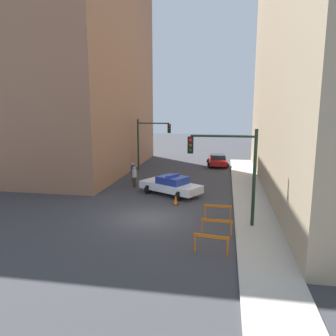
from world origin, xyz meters
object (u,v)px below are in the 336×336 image
at_px(police_car, 171,185).
at_px(barrier_back, 218,210).
at_px(traffic_light_near, 232,163).
at_px(pedestrian_corner, 133,172).
at_px(pedestrian_crossing, 134,177).
at_px(barrier_mid, 217,225).
at_px(traffic_light_far, 149,137).
at_px(parked_car_near, 217,160).
at_px(traffic_cone, 176,200).
at_px(barrier_front, 211,241).

bearing_deg(police_car, barrier_back, -114.81).
relative_size(traffic_light_near, police_car, 1.04).
bearing_deg(pedestrian_corner, pedestrian_crossing, -161.14).
xyz_separation_m(pedestrian_crossing, pedestrian_corner, (-0.71, 2.01, 0.00)).
distance_m(police_car, barrier_back, 6.11).
height_order(pedestrian_crossing, pedestrian_corner, same).
distance_m(traffic_light_near, police_car, 7.75).
bearing_deg(barrier_mid, police_car, 115.59).
distance_m(traffic_light_far, barrier_mid, 18.10).
bearing_deg(traffic_light_near, parked_car_near, 93.70).
distance_m(police_car, pedestrian_crossing, 3.77).
height_order(traffic_light_far, traffic_cone, traffic_light_far).
bearing_deg(traffic_light_near, barrier_mid, -113.38).
height_order(pedestrian_crossing, traffic_cone, pedestrian_crossing).
relative_size(barrier_back, traffic_cone, 2.44).
distance_m(barrier_front, barrier_mid, 2.10).
bearing_deg(barrier_front, police_car, 109.55).
xyz_separation_m(pedestrian_crossing, barrier_front, (6.69, -11.32, -0.24)).
bearing_deg(parked_car_near, traffic_light_near, -91.12).
distance_m(pedestrian_corner, barrier_mid, 13.56).
bearing_deg(barrier_back, pedestrian_corner, 130.81).
xyz_separation_m(parked_car_near, pedestrian_crossing, (-6.37, -10.76, 0.19)).
distance_m(police_car, barrier_front, 10.11).
height_order(traffic_light_far, police_car, traffic_light_far).
bearing_deg(police_car, barrier_front, -130.82).
bearing_deg(barrier_mid, traffic_cone, 119.48).
xyz_separation_m(traffic_light_far, traffic_cone, (4.50, -11.28, -3.08)).
xyz_separation_m(traffic_light_near, police_car, (-4.25, 5.84, -2.81)).
bearing_deg(traffic_cone, police_car, 106.65).
height_order(traffic_light_near, traffic_cone, traffic_light_near).
bearing_deg(barrier_front, barrier_back, 87.85).
bearing_deg(police_car, pedestrian_corner, 76.24).
bearing_deg(police_car, traffic_cone, -133.72).
bearing_deg(pedestrian_crossing, traffic_cone, -175.49).
xyz_separation_m(traffic_light_far, police_car, (3.78, -8.87, -2.67)).
bearing_deg(traffic_cone, barrier_front, -69.49).
xyz_separation_m(police_car, parked_car_near, (3.06, 12.56, -0.05)).
relative_size(pedestrian_corner, barrier_front, 1.04).
height_order(police_car, traffic_cone, police_car).
xyz_separation_m(traffic_light_near, traffic_cone, (-3.53, 3.43, -3.21)).
height_order(traffic_light_far, barrier_back, traffic_light_far).
xyz_separation_m(barrier_mid, barrier_back, (-0.01, 2.46, 0.00)).
xyz_separation_m(parked_car_near, traffic_cone, (-2.34, -14.97, -0.36)).
xyz_separation_m(police_car, pedestrian_corner, (-4.02, 3.80, 0.14)).
distance_m(traffic_light_far, traffic_cone, 12.53).
bearing_deg(traffic_cone, barrier_back, -42.11).
bearing_deg(police_car, parked_car_near, 15.93).
bearing_deg(pedestrian_crossing, pedestrian_corner, -19.83).
distance_m(traffic_light_near, barrier_front, 4.78).
relative_size(traffic_light_far, pedestrian_crossing, 3.13).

